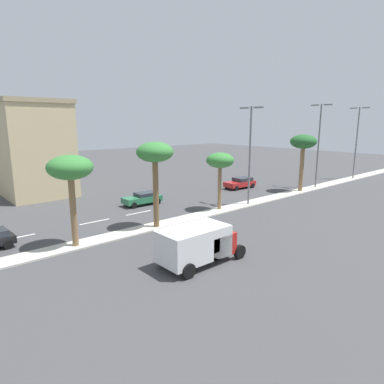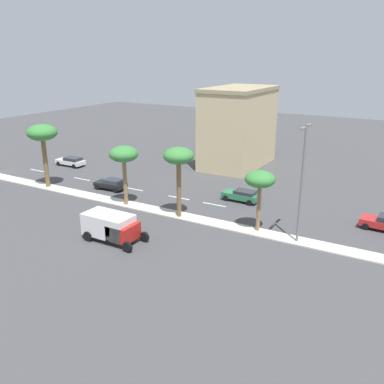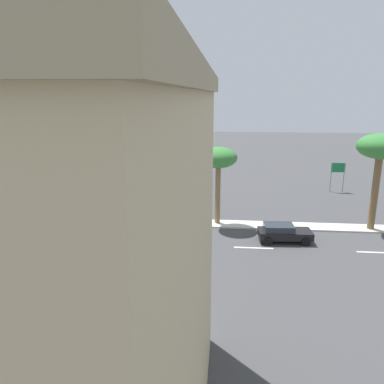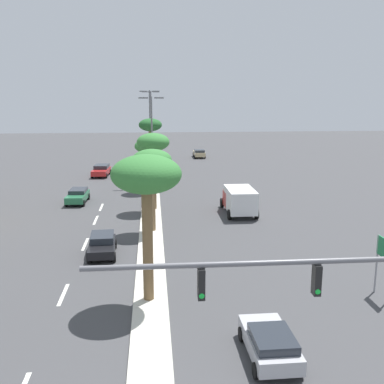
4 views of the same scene
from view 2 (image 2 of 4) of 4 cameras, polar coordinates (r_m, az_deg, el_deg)
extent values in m
plane|color=#424244|center=(40.23, 4.77, -4.66)|extent=(160.00, 160.00, 0.00)
cube|color=beige|center=(37.45, 19.20, -7.40)|extent=(1.80, 92.31, 0.12)
cube|color=silver|center=(63.00, -20.39, 2.78)|extent=(0.20, 2.80, 0.01)
cube|color=silver|center=(56.83, -14.79, 1.72)|extent=(0.20, 2.80, 0.01)
cube|color=silver|center=(51.37, -7.95, 0.40)|extent=(0.20, 2.80, 0.01)
cube|color=silver|center=(47.84, -1.81, -0.78)|extent=(0.20, 2.80, 0.01)
cube|color=silver|center=(45.73, 3.05, -1.72)|extent=(0.20, 2.80, 0.01)
cube|color=#C6B284|center=(61.25, 6.36, 8.57)|extent=(12.60, 7.11, 10.76)
cube|color=tan|center=(60.56, 6.55, 13.82)|extent=(12.90, 7.41, 0.50)
cylinder|color=brown|center=(53.81, -19.38, 3.84)|extent=(0.55, 0.55, 6.06)
ellipsoid|color=#387F38|center=(53.07, -19.79, 7.65)|extent=(3.56, 3.56, 1.96)
cylinder|color=olive|center=(45.28, -9.13, 1.38)|extent=(0.43, 0.43, 5.04)
ellipsoid|color=#387F38|center=(44.50, -9.32, 5.15)|extent=(3.07, 3.07, 1.69)
cylinder|color=brown|center=(41.24, -1.80, 0.40)|extent=(0.46, 0.46, 5.71)
ellipsoid|color=#387F38|center=(40.33, -1.85, 4.97)|extent=(2.99, 2.99, 1.65)
cylinder|color=olive|center=(38.58, 9.08, -2.11)|extent=(0.37, 0.37, 4.45)
ellipsoid|color=#387F38|center=(37.73, 9.28, 1.74)|extent=(2.74, 2.74, 1.50)
cylinder|color=slate|center=(36.09, 14.72, 0.86)|extent=(0.20, 0.20, 10.18)
cube|color=slate|center=(35.83, 15.76, 8.79)|extent=(1.10, 0.24, 0.16)
cube|color=slate|center=(34.11, 14.97, 8.40)|extent=(1.10, 0.24, 0.16)
cylinder|color=black|center=(42.42, 22.61, -4.37)|extent=(0.26, 0.65, 0.64)
cylinder|color=black|center=(44.10, 23.11, -3.58)|extent=(0.26, 0.65, 0.64)
cube|color=#287047|center=(46.88, 6.68, -0.50)|extent=(1.89, 4.20, 0.62)
cube|color=#262B33|center=(46.52, 7.28, -0.03)|extent=(1.65, 2.33, 0.37)
cylinder|color=black|center=(46.88, 4.64, -0.84)|extent=(0.24, 0.65, 0.64)
cylinder|color=black|center=(48.28, 5.55, -0.29)|extent=(0.24, 0.65, 0.64)
cylinder|color=black|center=(45.71, 7.86, -1.46)|extent=(0.24, 0.65, 0.64)
cylinder|color=black|center=(47.14, 8.69, -0.88)|extent=(0.24, 0.65, 0.64)
cube|color=black|center=(51.56, -11.08, 0.99)|extent=(1.92, 3.97, 0.55)
cube|color=#262B33|center=(51.13, -10.68, 1.46)|extent=(1.66, 2.22, 0.46)
cylinder|color=black|center=(51.87, -12.80, 0.66)|extent=(0.25, 0.65, 0.64)
cylinder|color=black|center=(53.07, -11.69, 1.14)|extent=(0.25, 0.65, 0.64)
cylinder|color=black|center=(50.23, -10.39, 0.24)|extent=(0.25, 0.65, 0.64)
cylinder|color=black|center=(51.47, -9.31, 0.74)|extent=(0.25, 0.65, 0.64)
cube|color=silver|center=(63.98, -16.29, 3.98)|extent=(1.76, 4.48, 0.57)
cube|color=#262B33|center=(63.47, -15.98, 4.37)|extent=(1.58, 2.47, 0.44)
cylinder|color=black|center=(64.62, -17.77, 3.72)|extent=(0.22, 0.64, 0.64)
cylinder|color=black|center=(65.71, -16.71, 4.05)|extent=(0.22, 0.64, 0.64)
cylinder|color=black|center=(62.39, -15.80, 3.40)|extent=(0.22, 0.64, 0.64)
cylinder|color=black|center=(63.52, -14.74, 3.75)|extent=(0.22, 0.64, 0.64)
cube|color=#B21E19|center=(36.60, -9.36, -5.33)|extent=(2.36, 2.07, 1.37)
cube|color=silver|center=(37.47, -11.31, -4.39)|extent=(2.36, 4.40, 1.96)
cylinder|color=black|center=(36.97, -6.54, -6.11)|extent=(0.28, 0.90, 0.90)
cylinder|color=black|center=(35.29, -8.82, -7.46)|extent=(0.28, 0.90, 0.90)
cylinder|color=black|center=(39.54, -11.67, -4.71)|extent=(0.28, 0.90, 0.90)
cylinder|color=black|center=(37.97, -14.02, -5.88)|extent=(0.28, 0.90, 0.90)
camera|label=1|loc=(38.33, -41.94, 3.06)|focal=31.09mm
camera|label=3|loc=(69.74, 6.17, 14.16)|focal=34.98mm
camera|label=4|loc=(71.23, -32.67, 11.61)|focal=43.17mm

